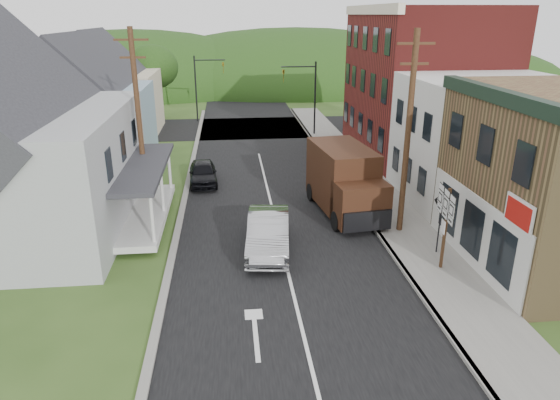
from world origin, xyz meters
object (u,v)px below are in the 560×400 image
object	(u,v)px
dark_sedan	(203,173)
route_sign_cluster	(445,217)
warning_sign	(440,215)
silver_sedan	(268,233)
delivery_van	(345,181)

from	to	relation	value
dark_sedan	route_sign_cluster	world-z (taller)	route_sign_cluster
dark_sedan	route_sign_cluster	size ratio (longest dim) A/B	1.19
warning_sign	route_sign_cluster	bearing A→B (deg)	-127.09
silver_sedan	warning_sign	xyz separation A→B (m)	(6.95, -1.19, 0.99)
delivery_van	warning_sign	distance (m)	5.83
dark_sedan	delivery_van	xyz separation A→B (m)	(7.30, -5.43, 1.02)
silver_sedan	delivery_van	distance (m)	5.81
delivery_van	warning_sign	xyz separation A→B (m)	(2.77, -5.12, 0.11)
route_sign_cluster	silver_sedan	bearing A→B (deg)	165.01
delivery_van	warning_sign	world-z (taller)	delivery_van
dark_sedan	delivery_van	world-z (taller)	delivery_van
dark_sedan	warning_sign	bearing A→B (deg)	-50.17
silver_sedan	delivery_van	size ratio (longest dim) A/B	0.79
delivery_van	route_sign_cluster	size ratio (longest dim) A/B	1.89
silver_sedan	warning_sign	bearing A→B (deg)	-3.76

